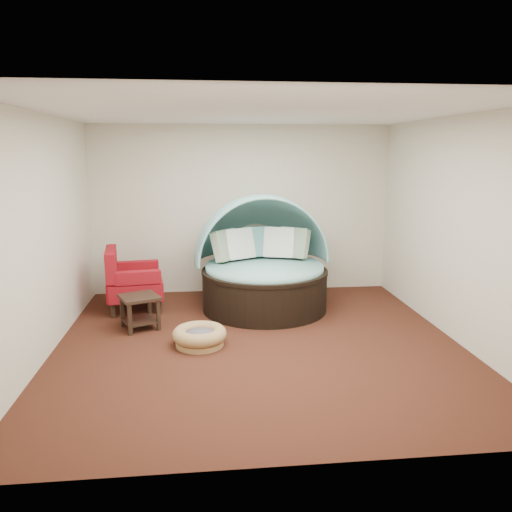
{
  "coord_description": "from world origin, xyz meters",
  "views": [
    {
      "loc": [
        -0.66,
        -5.86,
        2.35
      ],
      "look_at": [
        0.03,
        0.6,
        1.0
      ],
      "focal_mm": 35.0,
      "sensor_mm": 36.0,
      "label": 1
    }
  ],
  "objects": [
    {
      "name": "ceiling",
      "position": [
        0.0,
        0.0,
        2.8
      ],
      "size": [
        5.0,
        5.0,
        0.0
      ],
      "primitive_type": "plane",
      "rotation": [
        3.14,
        0.0,
        0.0
      ],
      "color": "white",
      "rests_on": "wall_back"
    },
    {
      "name": "side_table",
      "position": [
        -1.54,
        0.72,
        0.3
      ],
      "size": [
        0.63,
        0.63,
        0.46
      ],
      "rotation": [
        0.0,
        0.0,
        0.41
      ],
      "color": "black",
      "rests_on": "floor"
    },
    {
      "name": "wall_left",
      "position": [
        -2.5,
        0.0,
        1.4
      ],
      "size": [
        0.0,
        5.0,
        5.0
      ],
      "primitive_type": "plane",
      "rotation": [
        1.57,
        0.0,
        1.57
      ],
      "color": "beige",
      "rests_on": "floor"
    },
    {
      "name": "pet_basket",
      "position": [
        -0.73,
        0.02,
        0.12
      ],
      "size": [
        0.85,
        0.85,
        0.23
      ],
      "rotation": [
        0.0,
        0.0,
        -0.32
      ],
      "color": "#9B7546",
      "rests_on": "floor"
    },
    {
      "name": "wall_right",
      "position": [
        2.5,
        0.0,
        1.4
      ],
      "size": [
        0.0,
        5.0,
        5.0
      ],
      "primitive_type": "plane",
      "rotation": [
        1.57,
        0.0,
        -1.57
      ],
      "color": "beige",
      "rests_on": "floor"
    },
    {
      "name": "red_armchair",
      "position": [
        -1.77,
        1.6,
        0.44
      ],
      "size": [
        0.92,
        0.92,
        0.96
      ],
      "rotation": [
        0.0,
        0.0,
        0.14
      ],
      "color": "black",
      "rests_on": "floor"
    },
    {
      "name": "floor",
      "position": [
        0.0,
        0.0,
        0.0
      ],
      "size": [
        5.0,
        5.0,
        0.0
      ],
      "primitive_type": "plane",
      "color": "#431F13",
      "rests_on": "ground"
    },
    {
      "name": "wall_back",
      "position": [
        0.0,
        2.5,
        1.4
      ],
      "size": [
        5.0,
        0.0,
        5.0
      ],
      "primitive_type": "plane",
      "rotation": [
        1.57,
        0.0,
        0.0
      ],
      "color": "beige",
      "rests_on": "floor"
    },
    {
      "name": "wall_front",
      "position": [
        0.0,
        -2.5,
        1.4
      ],
      "size": [
        5.0,
        0.0,
        5.0
      ],
      "primitive_type": "plane",
      "rotation": [
        -1.57,
        0.0,
        0.0
      ],
      "color": "beige",
      "rests_on": "floor"
    },
    {
      "name": "canopy_daybed",
      "position": [
        0.24,
        1.52,
        0.81
      ],
      "size": [
        2.15,
        2.06,
        1.74
      ],
      "rotation": [
        0.0,
        0.0,
        0.09
      ],
      "color": "black",
      "rests_on": "floor"
    }
  ]
}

